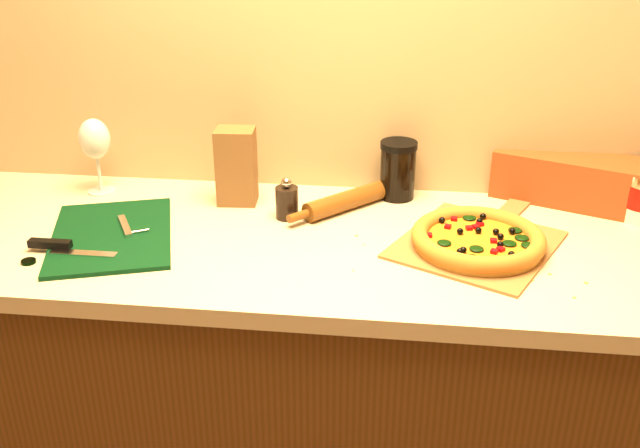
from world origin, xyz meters
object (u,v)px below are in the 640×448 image
Objects in this scene: pepper_grinder at (287,201)px; wine_glass at (95,141)px; cutting_board at (110,235)px; rolling_pin at (346,201)px; pizza_peel at (479,242)px; dark_jar at (398,170)px; pizza at (478,239)px.

wine_glass reaches higher than pepper_grinder.
rolling_pin is at bearing 5.23° from cutting_board.
rolling_pin is 0.68m from wine_glass.
pepper_grinder reaches higher than cutting_board.
dark_jar is at bearing 154.04° from pizza_peel.
cutting_board is 0.43m from pepper_grinder.
pizza_peel is 1.88× the size of rolling_pin.
dark_jar is (0.66, 0.33, 0.07)m from cutting_board.
pizza is 1.47× the size of wine_glass.
pizza reaches higher than cutting_board.
pepper_grinder is 0.32m from dark_jar.
pepper_grinder is at bearing -148.61° from dark_jar.
pizza is at bearing -56.83° from dark_jar.
cutting_board is 0.58m from rolling_pin.
cutting_board is at bearing -157.70° from pepper_grinder.
wine_glass is at bearing 176.38° from rolling_pin.
pepper_grinder reaches higher than pizza_peel.
rolling_pin is 1.77× the size of dark_jar.
wine_glass reaches higher than rolling_pin.
pizza is 0.37m from rolling_pin.
cutting_board is at bearing -177.42° from pizza.
pizza_peel is 0.36m from rolling_pin.
pizza_peel is 2.51× the size of wine_glass.
cutting_board is at bearing -153.85° from dark_jar.
dark_jar is (0.27, 0.16, 0.03)m from pepper_grinder.
dark_jar reaches higher than pizza_peel.
cutting_board is 1.63× the size of rolling_pin.
pepper_grinder is (-0.46, 0.12, 0.02)m from pizza.
pepper_grinder is (0.40, 0.16, 0.04)m from cutting_board.
rolling_pin is 1.34× the size of wine_glass.
wine_glass is at bearing -164.69° from pizza_peel.
pizza is 0.68× the size of cutting_board.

